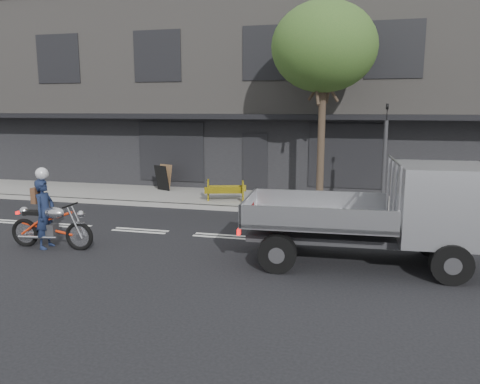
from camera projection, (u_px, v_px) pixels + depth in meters
name	position (u px, v px, depth m)	size (l,w,h in m)	color
ground	(223.00, 236.00, 12.45)	(80.00, 80.00, 0.00)	black
sidewalk	(259.00, 200.00, 16.92)	(32.00, 3.20, 0.15)	gray
kerb	(249.00, 209.00, 15.40)	(32.00, 0.20, 0.15)	gray
building_main	(287.00, 95.00, 22.53)	(26.00, 10.00, 8.00)	slate
street_tree	(324.00, 48.00, 14.99)	(3.40, 3.40, 6.74)	#382B21
traffic_light_pole	(384.00, 165.00, 14.35)	(0.12, 0.12, 3.50)	#2D2D30
motorcycle	(51.00, 225.00, 11.33)	(2.20, 0.64, 1.13)	black
rider	(45.00, 214.00, 11.32)	(0.62, 0.41, 1.69)	#16203C
flatbed_ute	(418.00, 207.00, 9.84)	(5.11, 2.31, 2.32)	black
construction_barrier	(224.00, 191.00, 16.20)	(1.35, 0.54, 0.76)	#D9B90B
sandwich_board	(162.00, 178.00, 18.40)	(0.63, 0.42, 1.00)	black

